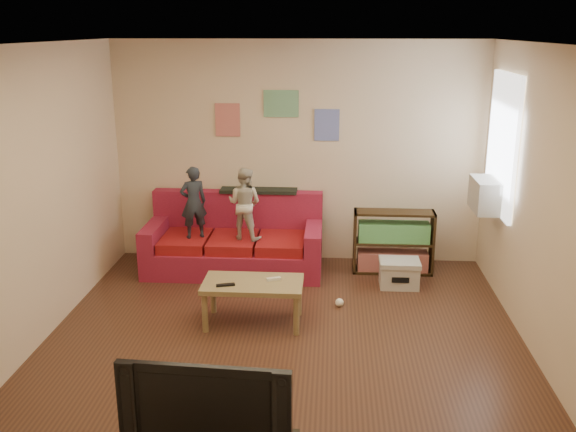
# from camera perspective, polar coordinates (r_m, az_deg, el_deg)

# --- Properties ---
(room_shell) EXTENTS (4.52, 5.02, 2.72)m
(room_shell) POSITION_cam_1_polar(r_m,az_deg,el_deg) (5.44, -0.58, 0.65)
(room_shell) COLOR #502F1F
(room_shell) RESTS_ON ground
(sofa) EXTENTS (2.10, 0.96, 0.92)m
(sofa) POSITION_cam_1_polar(r_m,az_deg,el_deg) (7.79, -4.72, -2.47)
(sofa) COLOR #9D1E3A
(sofa) RESTS_ON ground
(child_a) EXTENTS (0.37, 0.32, 0.85)m
(child_a) POSITION_cam_1_polar(r_m,az_deg,el_deg) (7.55, -8.41, 1.21)
(child_a) COLOR #252C35
(child_a) RESTS_ON sofa
(child_b) EXTENTS (0.49, 0.43, 0.85)m
(child_b) POSITION_cam_1_polar(r_m,az_deg,el_deg) (7.45, -3.89, 1.11)
(child_b) COLOR beige
(child_b) RESTS_ON sofa
(coffee_table) EXTENTS (0.98, 0.54, 0.44)m
(coffee_table) POSITION_cam_1_polar(r_m,az_deg,el_deg) (6.33, -3.14, -6.39)
(coffee_table) COLOR #998252
(coffee_table) RESTS_ON ground
(remote) EXTENTS (0.19, 0.09, 0.02)m
(remote) POSITION_cam_1_polar(r_m,az_deg,el_deg) (6.22, -5.58, -6.12)
(remote) COLOR black
(remote) RESTS_ON coffee_table
(game_controller) EXTENTS (0.14, 0.09, 0.03)m
(game_controller) POSITION_cam_1_polar(r_m,az_deg,el_deg) (6.32, -1.29, -5.62)
(game_controller) COLOR silver
(game_controller) RESTS_ON coffee_table
(bookshelf) EXTENTS (0.94, 0.28, 0.75)m
(bookshelf) POSITION_cam_1_polar(r_m,az_deg,el_deg) (7.74, 9.32, -2.56)
(bookshelf) COLOR #30200F
(bookshelf) RESTS_ON ground
(window) EXTENTS (0.04, 1.08, 1.48)m
(window) POSITION_cam_1_polar(r_m,az_deg,el_deg) (7.20, 18.53, 6.08)
(window) COLOR white
(window) RESTS_ON room_shell
(ac_unit) EXTENTS (0.28, 0.55, 0.35)m
(ac_unit) POSITION_cam_1_polar(r_m,az_deg,el_deg) (7.28, 17.22, 1.79)
(ac_unit) COLOR #B7B2A3
(ac_unit) RESTS_ON window
(artwork_left) EXTENTS (0.30, 0.01, 0.40)m
(artwork_left) POSITION_cam_1_polar(r_m,az_deg,el_deg) (7.88, -5.39, 8.50)
(artwork_left) COLOR #D87266
(artwork_left) RESTS_ON room_shell
(artwork_center) EXTENTS (0.42, 0.01, 0.32)m
(artwork_center) POSITION_cam_1_polar(r_m,az_deg,el_deg) (7.77, -0.62, 9.95)
(artwork_center) COLOR #72B27F
(artwork_center) RESTS_ON room_shell
(artwork_right) EXTENTS (0.30, 0.01, 0.38)m
(artwork_right) POSITION_cam_1_polar(r_m,az_deg,el_deg) (7.78, 3.47, 8.07)
(artwork_right) COLOR #727FCC
(artwork_right) RESTS_ON room_shell
(file_box) EXTENTS (0.45, 0.34, 0.31)m
(file_box) POSITION_cam_1_polar(r_m,az_deg,el_deg) (7.38, 9.85, -5.02)
(file_box) COLOR beige
(file_box) RESTS_ON ground
(television) EXTENTS (1.03, 0.19, 0.59)m
(television) POSITION_cam_1_polar(r_m,az_deg,el_deg) (3.98, -7.09, -16.07)
(television) COLOR black
(television) RESTS_ON tv_stand
(tissue) EXTENTS (0.10, 0.10, 0.09)m
(tissue) POSITION_cam_1_polar(r_m,az_deg,el_deg) (6.83, 4.60, -7.68)
(tissue) COLOR white
(tissue) RESTS_ON ground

